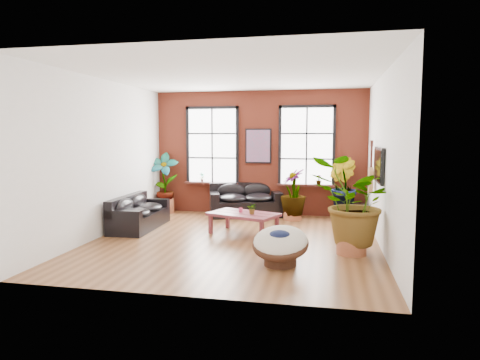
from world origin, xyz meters
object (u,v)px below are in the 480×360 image
object	(u,v)px
coffee_table	(244,215)
sofa_left	(138,214)
sofa_back	(245,201)
papasan_chair	(280,244)

from	to	relation	value
coffee_table	sofa_left	bearing A→B (deg)	-161.66
sofa_back	papasan_chair	distance (m)	4.68
sofa_left	papasan_chair	xyz separation A→B (m)	(3.73, -2.30, 0.02)
sofa_back	sofa_left	xyz separation A→B (m)	(-2.25, -2.14, -0.05)
sofa_back	coffee_table	distance (m)	2.29
sofa_back	papasan_chair	size ratio (longest dim) A/B	1.97
sofa_left	coffee_table	bearing A→B (deg)	-93.85
sofa_back	sofa_left	world-z (taller)	sofa_back
sofa_left	papasan_chair	distance (m)	4.38
sofa_back	coffee_table	bearing A→B (deg)	-97.59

